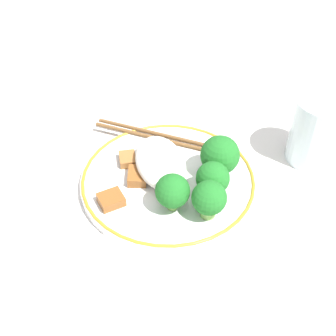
{
  "coord_description": "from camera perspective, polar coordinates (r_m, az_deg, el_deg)",
  "views": [
    {
      "loc": [
        0.46,
        -0.13,
        0.48
      ],
      "look_at": [
        0.0,
        0.0,
        0.03
      ],
      "focal_mm": 50.0,
      "sensor_mm": 36.0,
      "label": 1
    }
  ],
  "objects": [
    {
      "name": "ground_plane",
      "position": [
        0.68,
        0.0,
        -2.03
      ],
      "size": [
        3.0,
        3.0,
        0.0
      ],
      "primitive_type": "plane",
      "color": "silver"
    },
    {
      "name": "plate",
      "position": [
        0.67,
        0.0,
        -1.54
      ],
      "size": [
        0.25,
        0.25,
        0.02
      ],
      "color": "white",
      "rests_on": "ground_plane"
    },
    {
      "name": "rice_mound",
      "position": [
        0.66,
        -0.93,
        0.68
      ],
      "size": [
        0.11,
        0.07,
        0.04
      ],
      "color": "white",
      "rests_on": "plate"
    },
    {
      "name": "broccoli_back_left",
      "position": [
        0.6,
        0.56,
        -2.85
      ],
      "size": [
        0.05,
        0.05,
        0.06
      ],
      "color": "#7FB756",
      "rests_on": "plate"
    },
    {
      "name": "broccoli_back_center",
      "position": [
        0.6,
        5.03,
        -3.74
      ],
      "size": [
        0.05,
        0.05,
        0.06
      ],
      "color": "#7FB756",
      "rests_on": "plate"
    },
    {
      "name": "broccoli_back_right",
      "position": [
        0.63,
        5.47,
        -1.3
      ],
      "size": [
        0.05,
        0.05,
        0.05
      ],
      "color": "#7FB756",
      "rests_on": "plate"
    },
    {
      "name": "broccoli_mid_left",
      "position": [
        0.65,
        6.36,
        1.57
      ],
      "size": [
        0.06,
        0.06,
        0.06
      ],
      "color": "#7FB756",
      "rests_on": "plate"
    },
    {
      "name": "meat_near_front",
      "position": [
        0.71,
        -0.78,
        2.39
      ],
      "size": [
        0.02,
        0.03,
        0.01
      ],
      "color": "#995B28",
      "rests_on": "plate"
    },
    {
      "name": "meat_near_left",
      "position": [
        0.69,
        -4.95,
        1.08
      ],
      "size": [
        0.03,
        0.03,
        0.01
      ],
      "color": "#9E6633",
      "rests_on": "plate"
    },
    {
      "name": "meat_near_right",
      "position": [
        0.66,
        -3.77,
        -0.99
      ],
      "size": [
        0.04,
        0.03,
        0.01
      ],
      "color": "brown",
      "rests_on": "plate"
    },
    {
      "name": "meat_near_back",
      "position": [
        0.63,
        -6.96,
        -3.85
      ],
      "size": [
        0.04,
        0.04,
        0.01
      ],
      "color": "brown",
      "rests_on": "plate"
    },
    {
      "name": "chopsticks",
      "position": [
        0.73,
        -0.64,
        3.75
      ],
      "size": [
        0.15,
        0.19,
        0.01
      ],
      "color": "brown",
      "rests_on": "plate"
    },
    {
      "name": "drinking_glass",
      "position": [
        0.72,
        17.79,
        4.41
      ],
      "size": [
        0.08,
        0.08,
        0.1
      ],
      "color": "silver",
      "rests_on": "ground_plane"
    }
  ]
}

